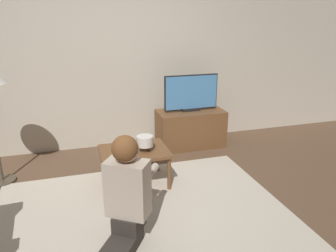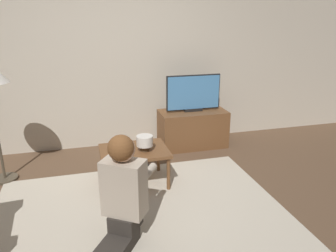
{
  "view_description": "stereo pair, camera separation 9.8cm",
  "coord_description": "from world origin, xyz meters",
  "px_view_note": "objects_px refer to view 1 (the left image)",
  "views": [
    {
      "loc": [
        -0.54,
        -2.65,
        1.83
      ],
      "look_at": [
        0.44,
        0.61,
        0.67
      ],
      "focal_mm": 35.0,
      "sensor_mm": 36.0,
      "label": 1
    },
    {
      "loc": [
        -0.45,
        -2.67,
        1.83
      ],
      "look_at": [
        0.44,
        0.61,
        0.67
      ],
      "focal_mm": 35.0,
      "sensor_mm": 36.0,
      "label": 2
    }
  ],
  "objects_px": {
    "coffee_table": "(134,154)",
    "table_lamp": "(145,142)",
    "tv": "(191,93)",
    "person_kneeling": "(127,190)"
  },
  "relations": [
    {
      "from": "coffee_table",
      "to": "table_lamp",
      "type": "height_order",
      "value": "table_lamp"
    },
    {
      "from": "coffee_table",
      "to": "table_lamp",
      "type": "bearing_deg",
      "value": -27.13
    },
    {
      "from": "tv",
      "to": "person_kneeling",
      "type": "bearing_deg",
      "value": -123.51
    },
    {
      "from": "tv",
      "to": "coffee_table",
      "type": "bearing_deg",
      "value": -137.35
    },
    {
      "from": "coffee_table",
      "to": "person_kneeling",
      "type": "distance_m",
      "value": 1.0
    },
    {
      "from": "person_kneeling",
      "to": "table_lamp",
      "type": "height_order",
      "value": "person_kneeling"
    },
    {
      "from": "tv",
      "to": "coffee_table",
      "type": "height_order",
      "value": "tv"
    },
    {
      "from": "tv",
      "to": "coffee_table",
      "type": "xyz_separation_m",
      "value": [
        -1.0,
        -0.92,
        -0.42
      ]
    },
    {
      "from": "coffee_table",
      "to": "table_lamp",
      "type": "distance_m",
      "value": 0.2
    },
    {
      "from": "coffee_table",
      "to": "person_kneeling",
      "type": "xyz_separation_m",
      "value": [
        -0.24,
        -0.96,
        0.12
      ]
    }
  ]
}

